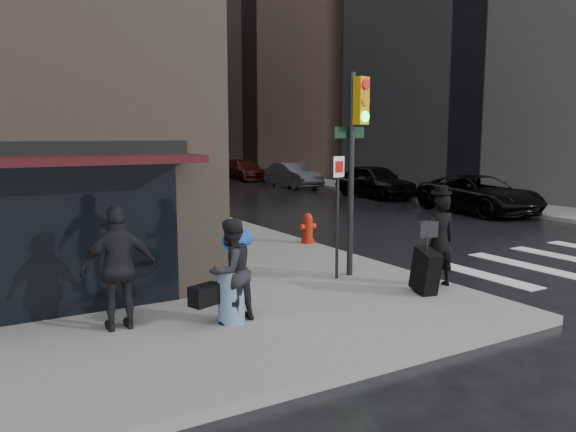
# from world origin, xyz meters

# --- Properties ---
(ground) EXTENTS (140.00, 140.00, 0.00)m
(ground) POSITION_xyz_m (0.00, 0.00, 0.00)
(ground) COLOR black
(ground) RESTS_ON ground
(sidewalk_left) EXTENTS (4.00, 50.00, 0.15)m
(sidewalk_left) POSITION_xyz_m (0.00, 27.00, 0.07)
(sidewalk_left) COLOR slate
(sidewalk_left) RESTS_ON ground
(sidewalk_right) EXTENTS (3.00, 50.00, 0.15)m
(sidewalk_right) POSITION_xyz_m (13.50, 27.00, 0.07)
(sidewalk_right) COLOR slate
(sidewalk_right) RESTS_ON ground
(bldg_right_far) EXTENTS (22.00, 20.00, 25.00)m
(bldg_right_far) POSITION_xyz_m (26.00, 58.00, 12.50)
(bldg_right_far) COLOR #65625E
(bldg_right_far) RESTS_ON ground
(bldg_distant) EXTENTS (40.00, 12.00, 32.00)m
(bldg_distant) POSITION_xyz_m (6.00, 78.00, 16.00)
(bldg_distant) COLOR #65625E
(bldg_distant) RESTS_ON ground
(man_overcoat) EXTENTS (1.19, 0.94, 1.96)m
(man_overcoat) POSITION_xyz_m (1.47, 0.29, 0.97)
(man_overcoat) COLOR black
(man_overcoat) RESTS_ON ground
(man_jeans) EXTENTS (1.18, 0.85, 1.62)m
(man_jeans) POSITION_xyz_m (-2.72, 0.43, 0.96)
(man_jeans) COLOR black
(man_jeans) RESTS_ON ground
(man_greycoat) EXTENTS (1.12, 0.53, 1.86)m
(man_greycoat) POSITION_xyz_m (-4.25, 0.99, 1.08)
(man_greycoat) COLOR black
(man_greycoat) RESTS_ON ground
(traffic_light) EXTENTS (1.00, 0.58, 4.10)m
(traffic_light) POSITION_xyz_m (0.64, 1.80, 2.80)
(traffic_light) COLOR black
(traffic_light) RESTS_ON ground
(fire_hydrant) EXTENTS (0.46, 0.35, 0.81)m
(fire_hydrant) POSITION_xyz_m (1.80, 5.30, 0.51)
(fire_hydrant) COLOR #AD1E0A
(fire_hydrant) RESTS_ON ground
(parked_car_0) EXTENTS (2.91, 5.48, 1.47)m
(parked_car_0) POSITION_xyz_m (11.30, 7.75, 0.73)
(parked_car_0) COLOR black
(parked_car_0) RESTS_ON ground
(parked_car_1) EXTENTS (2.07, 4.81, 1.62)m
(parked_car_1) POSITION_xyz_m (11.39, 14.24, 0.81)
(parked_car_1) COLOR black
(parked_car_1) RESTS_ON ground
(parked_car_2) EXTENTS (1.56, 4.38, 1.44)m
(parked_car_2) POSITION_xyz_m (10.62, 20.74, 0.72)
(parked_car_2) COLOR #434348
(parked_car_2) RESTS_ON ground
(parked_car_3) EXTENTS (1.94, 4.73, 1.37)m
(parked_car_3) POSITION_xyz_m (10.63, 27.23, 0.69)
(parked_car_3) COLOR #3F0F0C
(parked_car_3) RESTS_ON ground
(parked_car_4) EXTENTS (2.12, 4.82, 1.61)m
(parked_car_4) POSITION_xyz_m (10.92, 33.73, 0.81)
(parked_car_4) COLOR #4C4C51
(parked_car_4) RESTS_ON ground
(parked_car_5) EXTENTS (1.81, 4.38, 1.41)m
(parked_car_5) POSITION_xyz_m (11.48, 40.22, 0.71)
(parked_car_5) COLOR #424146
(parked_car_5) RESTS_ON ground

